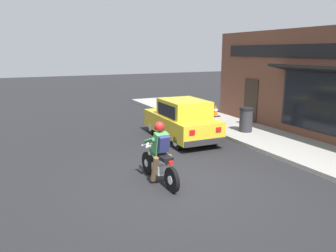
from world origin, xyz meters
The scene contains 7 objects.
ground_plane centered at (0.00, 0.00, 0.00)m, with size 80.00×80.00×0.00m, color black.
sidewalk_curb centered at (4.95, 3.00, 0.07)m, with size 2.60×22.00×0.14m, color #9E9B93.
storefront_building centered at (6.48, 1.77, 2.11)m, with size 1.25×10.98×4.20m.
motorcycle_with_rider centered at (-0.44, 0.30, 0.68)m, with size 0.56×2.02×1.62m.
car_hatchback centered at (2.07, 3.80, 0.77)m, with size 1.74×3.82×1.57m.
trash_bin centered at (4.77, 3.32, 0.64)m, with size 0.56×0.56×0.98m.
traffic_cone centered at (5.43, 6.49, 0.43)m, with size 0.36×0.36×0.60m.
Camera 1 is at (-3.71, -7.00, 3.34)m, focal length 35.00 mm.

